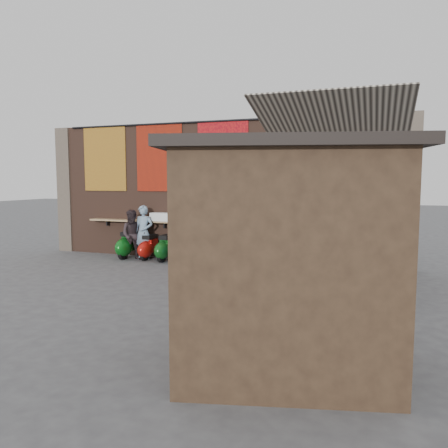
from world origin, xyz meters
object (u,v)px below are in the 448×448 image
Objects in this scene: scooter_stool_2 at (166,248)px; market_stall at (285,263)px; scooter_stool_7 at (271,254)px; scooter_stool_5 at (226,252)px; shopper_grey at (339,246)px; shelf_box at (161,217)px; shopper_tan at (271,246)px; shopper_navy at (295,253)px; diner_right at (133,235)px; scooter_stool_6 at (249,254)px; scooter_stool_1 at (149,247)px; scooter_stool_0 at (128,245)px; scooter_stool_3 at (187,249)px; scooter_stool_4 at (207,251)px; diner_left at (144,232)px.

market_stall is at bearing -52.01° from scooter_stool_2.
scooter_stool_2 is 1.05× the size of scooter_stool_7.
shopper_grey is at bearing -29.94° from scooter_stool_5.
shopper_tan is (3.62, -1.20, -0.51)m from shelf_box.
scooter_stool_5 is 2.96m from shopper_navy.
market_stall is (2.90, -6.09, 0.97)m from scooter_stool_5.
diner_right is 0.99× the size of shopper_navy.
scooter_stool_6 is 0.49× the size of shopper_tan.
diner_right is (-2.80, -0.19, 0.37)m from scooter_stool_5.
market_stall is (5.30, -6.10, 0.97)m from scooter_stool_1.
scooter_stool_5 is (2.41, -0.01, 0.00)m from scooter_stool_1.
scooter_stool_0 is 1.05× the size of scooter_stool_3.
shelf_box is at bearing 175.46° from scooter_stool_7.
scooter_stool_1 is at bearing 179.84° from scooter_stool_7.
scooter_stool_7 is 0.52× the size of shopper_tan.
shelf_box reaches higher than scooter_stool_2.
scooter_stool_0 is at bearing 112.00° from shopper_tan.
market_stall is at bearing -75.17° from scooter_stool_7.
scooter_stool_7 is at bearing -0.29° from scooter_stool_3.
market_stall reaches higher than scooter_stool_7.
scooter_stool_5 is 0.52× the size of shopper_navy.
scooter_stool_6 is 3.50m from diner_right.
scooter_stool_4 is 7.01m from market_stall.
shopper_grey is 0.71× the size of market_stall.
shelf_box is at bearing 164.56° from scooter_stool_3.
scooter_stool_1 is at bearing 109.80° from shopper_tan.
shopper_grey is at bearing -21.55° from diner_left.
scooter_stool_2 is (0.58, -0.05, 0.01)m from scooter_stool_1.
scooter_stool_1 reaches higher than scooter_stool_4.
scooter_stool_4 is 2.06m from diner_left.
shopper_grey reaches higher than scooter_stool_5.
shopper_tan is (2.69, -0.94, 0.35)m from scooter_stool_3.
shopper_tan is (1.51, -0.93, 0.37)m from scooter_stool_5.
scooter_stool_4 is 1.21m from scooter_stool_6.
scooter_stool_0 reaches higher than scooter_stool_1.
scooter_stool_3 is at bearing 103.99° from shopper_tan.
scooter_stool_5 is at bearing -16.49° from diner_right.
scooter_stool_0 is 1.10× the size of scooter_stool_1.
market_stall is at bearing -56.26° from scooter_stool_3.
shopper_tan reaches higher than scooter_stool_5.
scooter_stool_3 is 1.85m from scooter_stool_6.
shopper_grey is (5.02, -1.80, 0.56)m from scooter_stool_2.
shelf_box is 3.84m from shopper_tan.
shopper_tan reaches higher than scooter_stool_2.
scooter_stool_4 is 2.30m from diner_right.
scooter_stool_2 is at bearing -1.39° from scooter_stool_0.
scooter_stool_0 is 1.14× the size of scooter_stool_4.
shopper_grey is at bearing -25.49° from scooter_stool_4.
shopper_grey reaches higher than scooter_stool_3.
shopper_tan is at bearing -13.47° from scooter_stool_1.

